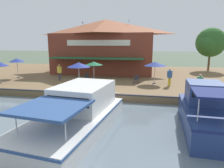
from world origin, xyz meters
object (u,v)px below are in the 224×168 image
cafe_chair_far_corner_seat (87,77)px  person_mid_patio (200,82)px  cafe_chair_back_row_seat (136,79)px  motorboat_second_along (81,110)px  cafe_chair_mid_patio (110,84)px  motorboat_nearest_quay (204,110)px  patio_umbrella_far_corner (155,64)px  tree_behind_restaurant (210,43)px  patio_umbrella_mid_patio_left (79,65)px  person_at_quay_edge (59,70)px  cafe_chair_under_first_umbrella (91,82)px  waterfront_restaurant (106,45)px  patio_umbrella_mid_patio_right (94,63)px  person_near_entrance (170,75)px  patio_umbrella_back_row (17,60)px

cafe_chair_far_corner_seat → person_mid_patio: person_mid_patio is taller
cafe_chair_back_row_seat → motorboat_second_along: 10.46m
cafe_chair_mid_patio → motorboat_nearest_quay: 8.50m
patio_umbrella_far_corner → tree_behind_restaurant: bearing=145.9°
person_mid_patio → tree_behind_restaurant: 16.88m
patio_umbrella_far_corner → motorboat_nearest_quay: patio_umbrella_far_corner is taller
patio_umbrella_mid_patio_left → patio_umbrella_far_corner: patio_umbrella_mid_patio_left is taller
patio_umbrella_mid_patio_left → person_at_quay_edge: patio_umbrella_mid_patio_left is taller
cafe_chair_mid_patio → cafe_chair_under_first_umbrella: bearing=-110.1°
waterfront_restaurant → patio_umbrella_mid_patio_right: 9.55m
patio_umbrella_far_corner → motorboat_second_along: (10.40, -4.19, -1.71)m
cafe_chair_back_row_seat → person_mid_patio: 6.52m
patio_umbrella_mid_patio_left → motorboat_nearest_quay: (5.55, 9.40, -1.81)m
person_near_entrance → motorboat_nearest_quay: size_ratio=0.24×
person_at_quay_edge → cafe_chair_far_corner_seat: bearing=94.8°
patio_umbrella_mid_patio_right → person_near_entrance: 7.57m
patio_umbrella_mid_patio_left → cafe_chair_under_first_umbrella: bearing=128.9°
cafe_chair_mid_patio → motorboat_nearest_quay: size_ratio=0.12×
cafe_chair_under_first_umbrella → person_at_quay_edge: (-2.69, -4.40, 0.66)m
cafe_chair_back_row_seat → cafe_chair_under_first_umbrella: bearing=-56.5°
patio_umbrella_back_row → patio_umbrella_mid_patio_left: bearing=66.3°
patio_umbrella_back_row → cafe_chair_under_first_umbrella: patio_umbrella_back_row is taller
cafe_chair_under_first_umbrella → cafe_chair_mid_patio: bearing=69.9°
person_at_quay_edge → motorboat_second_along: bearing=31.2°
motorboat_second_along → tree_behind_restaurant: bearing=151.2°
cafe_chair_under_first_umbrella → cafe_chair_mid_patio: same height
patio_umbrella_back_row → person_mid_patio: 19.98m
person_at_quay_edge → cafe_chair_under_first_umbrella: bearing=58.5°
patio_umbrella_mid_patio_left → cafe_chair_under_first_umbrella: (-0.69, 0.86, -1.68)m
patio_umbrella_far_corner → person_near_entrance: size_ratio=1.33×
patio_umbrella_mid_patio_right → person_near_entrance: size_ratio=1.33×
patio_umbrella_back_row → patio_umbrella_far_corner: size_ratio=1.04×
tree_behind_restaurant → waterfront_restaurant: bearing=-75.6°
cafe_chair_mid_patio → motorboat_second_along: 6.73m
cafe_chair_back_row_seat → cafe_chair_mid_patio: same height
patio_umbrella_mid_patio_right → patio_umbrella_back_row: size_ratio=0.96×
waterfront_restaurant → patio_umbrella_back_row: 12.01m
waterfront_restaurant → motorboat_nearest_quay: bearing=28.9°
motorboat_nearest_quay → cafe_chair_under_first_umbrella: bearing=-126.2°
person_mid_patio → cafe_chair_back_row_seat: bearing=-124.9°
patio_umbrella_back_row → person_near_entrance: patio_umbrella_back_row is taller
motorboat_second_along → person_near_entrance: bearing=149.4°
cafe_chair_under_first_umbrella → person_mid_patio: bearing=84.0°
patio_umbrella_back_row → person_mid_patio: bearing=77.5°
cafe_chair_mid_patio → person_near_entrance: size_ratio=0.50×
cafe_chair_far_corner_seat → motorboat_nearest_quay: motorboat_nearest_quay is taller
patio_umbrella_back_row → tree_behind_restaurant: size_ratio=0.37×
patio_umbrella_mid_patio_right → cafe_chair_mid_patio: patio_umbrella_mid_patio_right is taller
cafe_chair_back_row_seat → person_mid_patio: (3.71, 5.33, 0.56)m
person_mid_patio → motorboat_nearest_quay: bearing=-9.6°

